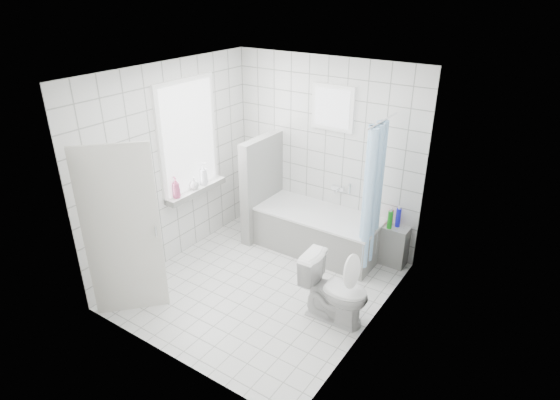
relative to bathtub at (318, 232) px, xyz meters
The scene contains 19 objects.
ground 1.17m from the bathtub, 97.64° to the right, with size 3.00×3.00×0.00m, color white.
ceiling 2.57m from the bathtub, 97.64° to the right, with size 3.00×3.00×0.00m, color white.
wall_back 1.09m from the bathtub, 111.91° to the left, with size 2.80×0.02×2.60m, color white.
wall_front 2.82m from the bathtub, 93.29° to the right, with size 2.80×0.02×2.60m, color white.
wall_left 2.17m from the bathtub, 144.04° to the right, with size 0.02×3.00×2.60m, color white.
wall_right 1.96m from the bathtub, 42.01° to the right, with size 0.02×3.00×2.60m, color white.
window_left 2.16m from the bathtub, 151.28° to the right, with size 0.01×0.90×1.40m, color white.
window_back 1.69m from the bathtub, 98.76° to the left, with size 0.50×0.01×0.50m, color white.
window_sill 1.77m from the bathtub, 150.54° to the right, with size 0.18×1.02×0.08m, color white.
door 2.67m from the bathtub, 116.05° to the right, with size 0.04×0.80×2.00m, color silver.
bathtub is the anchor object (origin of this frame).
partition_wall 1.03m from the bathtub, behind, with size 0.15×0.85×1.50m, color white.
tiled_ledge 1.01m from the bathtub, 14.65° to the left, with size 0.40×0.24×0.55m, color white.
toilet 1.47m from the bathtub, 53.27° to the right, with size 0.43×0.75×0.77m, color white.
curtain_rod 1.89m from the bathtub, ahead, with size 0.02×0.02×0.80m, color silver.
shower_curtain 1.15m from the bathtub, 11.01° to the right, with size 0.14×0.48×1.78m, color #4E9FE6, non-canonical shape.
tub_faucet 0.66m from the bathtub, 73.38° to the left, with size 0.18×0.06×0.06m, color silver.
sill_bottles 1.86m from the bathtub, 148.39° to the right, with size 0.19×0.67×0.31m.
ledge_bottles 1.05m from the bathtub, 14.62° to the left, with size 0.16×0.17×0.25m.
Camera 1 is at (2.87, -3.88, 3.47)m, focal length 30.00 mm.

